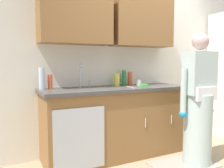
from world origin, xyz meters
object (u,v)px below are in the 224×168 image
sink (87,90)px  bottle_water_short (130,78)px  bottle_soap (42,78)px  bottle_cleaner_spray (117,80)px  knife_on_counter (131,87)px  person_at_sink (198,109)px  bottle_dish_liquid (124,78)px  bottle_water_tall (50,82)px  sponge (144,85)px  cup_by_sink (138,83)px

sink → bottle_water_short: (0.75, 0.18, 0.11)m
bottle_soap → bottle_cleaner_spray: bottle_soap is taller
knife_on_counter → person_at_sink: bearing=56.4°
bottle_dish_liquid → bottle_water_tall: 1.07m
bottle_soap → bottle_water_short: (1.26, 0.01, -0.04)m
knife_on_counter → sponge: bearing=111.0°
sink → bottle_soap: bearing=162.0°
knife_on_counter → bottle_soap: bearing=-96.0°
bottle_soap → sponge: size_ratio=2.45×
bottle_water_tall → cup_by_sink: bottle_water_tall is taller
sponge → person_at_sink: bearing=-58.4°
bottle_cleaner_spray → bottle_water_short: (0.25, 0.04, 0.01)m
bottle_soap → knife_on_counter: size_ratio=1.12×
bottle_cleaner_spray → bottle_water_short: bottle_water_short is taller
sink → bottle_soap: (-0.52, 0.17, 0.15)m
bottle_soap → cup_by_sink: (1.33, -0.11, -0.09)m
bottle_water_tall → bottle_dish_liquid: bearing=1.2°
bottle_water_short → cup_by_sink: bearing=-61.3°
sink → knife_on_counter: size_ratio=2.08×
bottle_cleaner_spray → bottle_dish_liquid: 0.17m
person_at_sink → bottle_soap: (-1.72, 0.86, 0.38)m
person_at_sink → bottle_water_short: (-0.46, 0.87, 0.34)m
bottle_dish_liquid → knife_on_counter: bottle_dish_liquid is taller
bottle_soap → bottle_dish_liquid: bottle_soap is taller
cup_by_sink → sponge: 0.13m
bottle_soap → cup_by_sink: size_ratio=3.25×
bottle_soap → bottle_cleaner_spray: bearing=-1.7°
person_at_sink → sponge: (-0.38, 0.63, 0.26)m
person_at_sink → bottle_dish_liquid: 1.11m
bottle_dish_liquid → sponge: (0.17, -0.27, -0.09)m
bottle_dish_liquid → person_at_sink: bearing=-58.4°
person_at_sink → knife_on_counter: size_ratio=6.75×
knife_on_counter → sponge: sponge is taller
person_at_sink → knife_on_counter: (-0.63, 0.57, 0.25)m
person_at_sink → cup_by_sink: size_ratio=19.52×
bottle_cleaner_spray → sink: bearing=-164.7°
bottle_cleaner_spray → knife_on_counter: size_ratio=0.74×
bottle_cleaner_spray → bottle_soap: bearing=178.3°
cup_by_sink → sponge: bearing=-84.7°
sponge → sink: bearing=175.5°
bottle_water_short → bottle_water_tall: bearing=179.8°
bottle_water_short → sponge: bottle_water_short is taller
bottle_water_tall → knife_on_counter: size_ratio=0.74×
bottle_soap → bottle_dish_liquid: size_ratio=1.26×
bottle_cleaner_spray → cup_by_sink: bearing=-13.9°
bottle_soap → bottle_cleaner_spray: size_ratio=1.51×
knife_on_counter → cup_by_sink: bearing=135.8°
person_at_sink → bottle_cleaner_spray: (-0.71, 0.83, 0.34)m
bottle_water_short → knife_on_counter: 0.35m
bottle_soap → bottle_water_tall: size_ratio=1.51×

